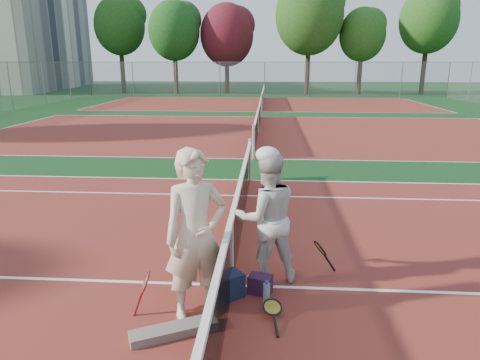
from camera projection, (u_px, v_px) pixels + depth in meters
name	position (u px, v px, depth m)	size (l,w,h in m)	color
ground	(232.00, 286.00, 5.90)	(130.00, 130.00, 0.00)	#0E3515
court_main	(232.00, 285.00, 5.90)	(23.77, 10.97, 0.01)	maroon
court_far_a	(258.00, 132.00, 18.88)	(23.77, 10.97, 0.01)	maroon
court_far_b	(263.00, 104.00, 31.87)	(23.77, 10.97, 0.01)	maroon
net_main	(232.00, 252.00, 5.76)	(0.10, 10.98, 1.02)	black
net_far_a	(258.00, 121.00, 18.75)	(0.10, 10.98, 1.02)	black
net_far_b	(263.00, 97.00, 31.73)	(0.10, 10.98, 1.02)	black
fence_back	(264.00, 79.00, 38.20)	(32.00, 0.06, 3.00)	slate
apartment_block	(17.00, 21.00, 48.05)	(10.00, 22.00, 15.00)	beige
player_a	(196.00, 236.00, 4.96)	(0.75, 0.49, 2.07)	beige
player_b	(267.00, 218.00, 5.85)	(0.90, 0.70, 1.85)	silver
racket_red	(146.00, 293.00, 5.15)	(0.24, 0.27, 0.57)	maroon
racket_black_held	(320.00, 258.00, 6.17)	(0.36, 0.27, 0.52)	black
racket_spare	(272.00, 310.00, 5.20)	(0.59, 0.27, 0.15)	black
sports_bag_navy	(226.00, 286.00, 5.56)	(0.42, 0.29, 0.33)	black
sports_bag_purple	(260.00, 284.00, 5.69)	(0.30, 0.21, 0.25)	#28102B
net_cover_canvas	(174.00, 330.00, 4.83)	(0.99, 0.23, 0.10)	slate
water_bottle	(266.00, 295.00, 5.39)	(0.09, 0.09, 0.30)	#C9E6FF
tree_back_0	(120.00, 26.00, 41.81)	(4.90, 4.90, 9.25)	#382314
tree_back_1	(174.00, 31.00, 40.12)	(4.81, 4.81, 8.62)	#382314
tree_back_maroon	(227.00, 35.00, 41.06)	(5.14, 5.14, 8.46)	#382314
tree_back_3	(310.00, 15.00, 38.83)	(6.20, 6.20, 10.69)	#382314
tree_back_4	(362.00, 35.00, 39.69)	(4.25, 4.25, 7.90)	#382314
tree_back_5	(429.00, 20.00, 39.36)	(5.27, 5.27, 9.77)	#382314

